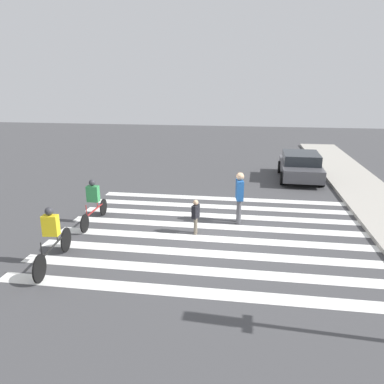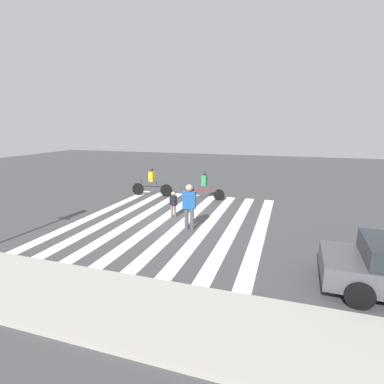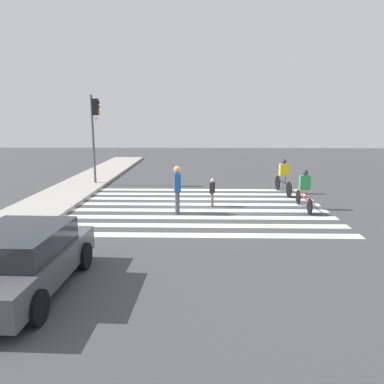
% 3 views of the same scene
% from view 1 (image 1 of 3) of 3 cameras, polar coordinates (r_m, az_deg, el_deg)
% --- Properties ---
extents(ground_plane, '(60.00, 60.00, 0.00)m').
position_cam_1_polar(ground_plane, '(12.34, 3.09, -6.16)').
color(ground_plane, '#444447').
extents(crosswalk_stripes, '(7.84, 10.00, 0.01)m').
position_cam_1_polar(crosswalk_stripes, '(12.34, 3.09, -6.14)').
color(crosswalk_stripes, white).
rests_on(crosswalk_stripes, ground_plane).
extents(pedestrian_adult_blue_shirt, '(0.53, 0.29, 1.80)m').
position_cam_1_polar(pedestrian_adult_blue_shirt, '(12.90, 7.24, -0.43)').
color(pedestrian_adult_blue_shirt, '#4C4C51').
rests_on(pedestrian_adult_blue_shirt, ground_plane).
extents(pedestrian_adult_tall_backpack, '(0.35, 0.24, 1.15)m').
position_cam_1_polar(pedestrian_adult_tall_backpack, '(11.98, 0.56, -3.50)').
color(pedestrian_adult_tall_backpack, '#6B6051').
rests_on(pedestrian_adult_tall_backpack, ground_plane).
extents(cyclist_mid_street, '(2.44, 0.42, 1.65)m').
position_cam_1_polar(cyclist_mid_street, '(10.57, -20.59, -6.17)').
color(cyclist_mid_street, black).
rests_on(cyclist_mid_street, ground_plane).
extents(cyclist_near_curb, '(2.27, 0.40, 1.57)m').
position_cam_1_polar(cyclist_near_curb, '(13.24, -14.79, -1.14)').
color(cyclist_near_curb, black).
rests_on(cyclist_near_curb, ground_plane).
extents(car_parked_silver_sedan, '(4.05, 2.11, 1.34)m').
position_cam_1_polar(car_parked_silver_sedan, '(19.48, 16.18, 3.88)').
color(car_parked_silver_sedan, '#4C4C51').
rests_on(car_parked_silver_sedan, ground_plane).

